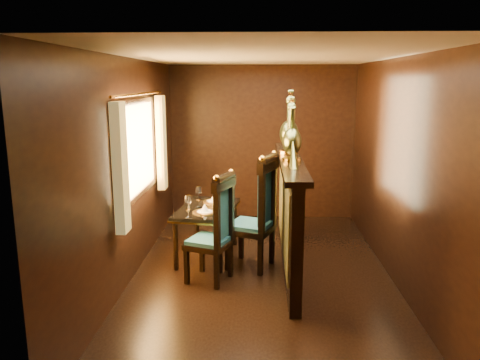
{
  "coord_description": "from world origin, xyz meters",
  "views": [
    {
      "loc": [
        -0.03,
        -5.13,
        2.24
      ],
      "look_at": [
        -0.26,
        0.28,
        1.09
      ],
      "focal_mm": 35.0,
      "sensor_mm": 36.0,
      "label": 1
    }
  ],
  "objects": [
    {
      "name": "ground",
      "position": [
        0.0,
        0.0,
        0.0
      ],
      "size": [
        5.0,
        5.0,
        0.0
      ],
      "primitive_type": "plane",
      "color": "black",
      "rests_on": "ground"
    },
    {
      "name": "room_shell",
      "position": [
        -0.09,
        0.02,
        1.58
      ],
      "size": [
        3.04,
        5.04,
        2.52
      ],
      "color": "black",
      "rests_on": "ground"
    },
    {
      "name": "partition",
      "position": [
        0.32,
        0.3,
        0.71
      ],
      "size": [
        0.26,
        2.7,
        1.36
      ],
      "color": "black",
      "rests_on": "ground"
    },
    {
      "name": "dining_table",
      "position": [
        -0.7,
        0.62,
        0.6
      ],
      "size": [
        0.82,
        1.2,
        0.86
      ],
      "rotation": [
        0.0,
        0.0,
        -0.13
      ],
      "color": "black",
      "rests_on": "ground"
    },
    {
      "name": "chair_left",
      "position": [
        -0.49,
        -0.17,
        0.67
      ],
      "size": [
        0.6,
        0.61,
        1.28
      ],
      "rotation": [
        0.0,
        0.0,
        -0.36
      ],
      "color": "black",
      "rests_on": "ground"
    },
    {
      "name": "chair_right",
      "position": [
        -0.01,
        0.25,
        0.74
      ],
      "size": [
        0.66,
        0.68,
        1.43
      ],
      "rotation": [
        0.0,
        0.0,
        -0.35
      ],
      "color": "black",
      "rests_on": "ground"
    },
    {
      "name": "peacock_left",
      "position": [
        0.33,
        0.06,
        1.71
      ],
      "size": [
        0.22,
        0.59,
        0.71
      ],
      "primitive_type": null,
      "color": "#1A4E3B",
      "rests_on": "partition"
    },
    {
      "name": "peacock_right",
      "position": [
        0.33,
        0.62,
        1.75
      ],
      "size": [
        0.25,
        0.66,
        0.78
      ],
      "primitive_type": null,
      "color": "#1A4E3B",
      "rests_on": "partition"
    }
  ]
}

